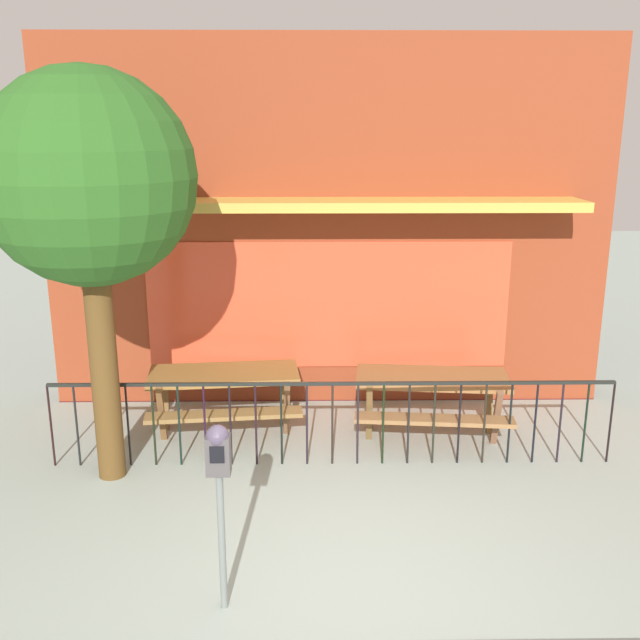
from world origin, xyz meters
TOP-DOWN VIEW (x-y plane):
  - ground at (0.00, 0.00)m, footprint 40.00×40.00m
  - pub_storefront at (0.00, 4.25)m, footprint 7.36×1.26m
  - patio_fence_front at (-0.00, 2.12)m, footprint 6.20×0.04m
  - picnic_table_left at (-1.29, 3.03)m, footprint 1.93×1.54m
  - picnic_table_right at (1.21, 2.86)m, footprint 1.93×1.53m
  - parking_meter_near at (-0.93, -0.34)m, footprint 0.18×0.17m
  - street_tree at (-2.39, 1.89)m, footprint 2.12×2.12m

SIDE VIEW (x-z plane):
  - ground at x=0.00m, z-range 0.00..0.00m
  - picnic_table_left at x=-1.29m, z-range 0.21..1.01m
  - picnic_table_right at x=1.21m, z-range 0.21..1.01m
  - patio_fence_front at x=0.00m, z-range 0.18..1.14m
  - parking_meter_near at x=-0.93m, z-range 0.42..1.97m
  - pub_storefront at x=0.00m, z-range -0.01..4.76m
  - street_tree at x=-2.39m, z-range 1.01..5.25m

